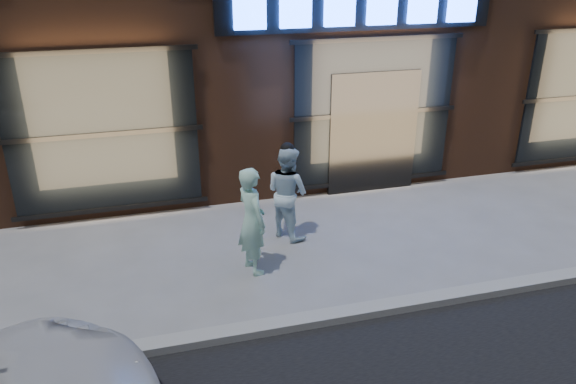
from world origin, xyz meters
name	(u,v)px	position (x,y,z in m)	size (l,w,h in m)	color
ground	(477,295)	(0.00, 0.00, 0.00)	(90.00, 90.00, 0.00)	slate
curb	(478,292)	(0.00, 0.00, 0.06)	(60.00, 0.25, 0.12)	gray
man_bowtie	(252,221)	(-2.93, 1.52, 0.84)	(0.61, 0.40, 1.67)	#9FD1B8
man_cap	(287,192)	(-2.13, 2.48, 0.80)	(0.78, 0.61, 1.60)	white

